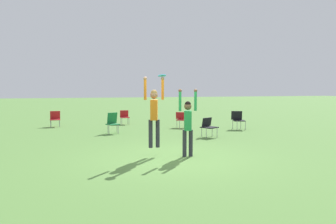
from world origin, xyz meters
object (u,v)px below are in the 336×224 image
at_px(camping_chair_0, 238,119).
at_px(camping_chair_4, 113,122).
at_px(camping_chair_2, 125,116).
at_px(camping_chair_3, 208,126).
at_px(camping_chair_5, 182,118).
at_px(person_jumping, 154,110).
at_px(frisbee, 162,76).
at_px(camping_chair_1, 55,118).
at_px(person_defending, 188,121).

distance_m(camping_chair_0, camping_chair_4, 6.08).
relative_size(camping_chair_2, camping_chair_3, 0.95).
height_order(camping_chair_0, camping_chair_3, camping_chair_0).
relative_size(camping_chair_3, camping_chair_5, 1.04).
bearing_deg(camping_chair_0, person_jumping, 64.72).
bearing_deg(frisbee, camping_chair_2, 88.09).
bearing_deg(camping_chair_1, frisbee, 106.61).
relative_size(frisbee, camping_chair_5, 0.30).
distance_m(person_defending, camping_chair_2, 9.09).
distance_m(camping_chair_2, camping_chair_4, 3.62).
xyz_separation_m(person_defending, camping_chair_3, (2.16, 3.41, -0.58)).
xyz_separation_m(person_jumping, camping_chair_4, (-0.56, 5.33, -0.84)).
distance_m(person_defending, camping_chair_4, 5.83).
xyz_separation_m(person_defending, camping_chair_4, (-1.51, 5.61, -0.52)).
height_order(camping_chair_0, camping_chair_4, camping_chair_4).
height_order(camping_chair_3, camping_chair_4, camping_chair_4).
height_order(camping_chair_4, camping_chair_5, camping_chair_4).
height_order(frisbee, camping_chair_1, frisbee).
relative_size(camping_chair_1, camping_chair_2, 1.05).
bearing_deg(person_jumping, frisbee, -84.42).
relative_size(person_defending, camping_chair_4, 2.16).
height_order(frisbee, camping_chair_5, frisbee).
height_order(camping_chair_2, camping_chair_4, camping_chair_4).
distance_m(frisbee, camping_chair_5, 7.32).
relative_size(camping_chair_1, camping_chair_5, 1.03).
bearing_deg(camping_chair_2, camping_chair_5, 137.73).
height_order(camping_chair_0, camping_chair_2, camping_chair_0).
bearing_deg(person_defending, camping_chair_2, -160.67).
distance_m(person_jumping, camping_chair_5, 7.18).
xyz_separation_m(camping_chair_1, camping_chair_3, (6.24, -5.59, 0.00)).
relative_size(camping_chair_4, camping_chair_5, 1.18).
relative_size(frisbee, camping_chair_3, 0.29).
bearing_deg(camping_chair_1, camping_chair_2, 176.64).
bearing_deg(camping_chair_5, frisbee, 99.25).
relative_size(person_defending, camping_chair_5, 2.55).
bearing_deg(camping_chair_1, camping_chair_0, 152.44).
bearing_deg(camping_chair_2, person_defending, 93.14).
bearing_deg(person_defending, camping_chair_4, -148.28).
height_order(person_defending, camping_chair_0, person_defending).
bearing_deg(camping_chair_4, camping_chair_1, -77.39).
distance_m(camping_chair_2, camping_chair_5, 3.47).
bearing_deg(person_defending, camping_chair_3, 164.35).
relative_size(camping_chair_0, camping_chair_4, 0.96).
bearing_deg(camping_chair_0, camping_chair_1, -0.80).
xyz_separation_m(person_defending, camping_chair_5, (2.13, 6.71, -0.58)).
height_order(person_defending, camping_chair_1, person_defending).
bearing_deg(camping_chair_2, camping_chair_0, 143.41).
distance_m(camping_chair_0, camping_chair_5, 2.81).
height_order(camping_chair_1, camping_chair_2, camping_chair_1).
bearing_deg(camping_chair_5, camping_chair_3, 123.53).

